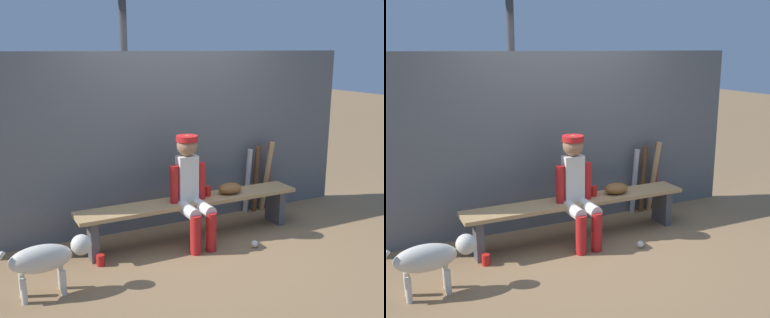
{
  "view_description": "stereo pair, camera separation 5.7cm",
  "coord_description": "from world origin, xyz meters",
  "views": [
    {
      "loc": [
        -2.13,
        -4.29,
        2.05
      ],
      "look_at": [
        0.0,
        0.0,
        0.9
      ],
      "focal_mm": 43.37,
      "sensor_mm": 36.0,
      "label": 1
    },
    {
      "loc": [
        -2.08,
        -4.32,
        2.05
      ],
      "look_at": [
        0.0,
        0.0,
        0.9
      ],
      "focal_mm": 43.37,
      "sensor_mm": 36.0,
      "label": 2
    }
  ],
  "objects": [
    {
      "name": "baseball_glove",
      "position": [
        0.48,
        0.0,
        0.51
      ],
      "size": [
        0.28,
        0.2,
        0.12
      ],
      "primitive_type": "ellipsoid",
      "color": "brown",
      "rests_on": "dugout_bench"
    },
    {
      "name": "cup_on_ground",
      "position": [
        -1.09,
        -0.21,
        0.06
      ],
      "size": [
        0.08,
        0.08,
        0.11
      ],
      "primitive_type": "cylinder",
      "color": "red",
      "rests_on": "ground_plane"
    },
    {
      "name": "bat_aluminum_silver",
      "position": [
        0.99,
        0.41,
        0.42
      ],
      "size": [
        0.07,
        0.14,
        0.84
      ],
      "primitive_type": "cylinder",
      "rotation": [
        0.09,
        0.0,
        0.06
      ],
      "color": "#B7B7BC",
      "rests_on": "ground_plane"
    },
    {
      "name": "ground_plane",
      "position": [
        0.0,
        0.0,
        0.0
      ],
      "size": [
        30.0,
        30.0,
        0.0
      ],
      "primitive_type": "plane",
      "color": "olive"
    },
    {
      "name": "chainlink_fence",
      "position": [
        0.0,
        0.52,
        1.01
      ],
      "size": [
        4.71,
        0.03,
        2.02
      ],
      "primitive_type": "cube",
      "color": "#595E63",
      "rests_on": "ground_plane"
    },
    {
      "name": "bat_wood_dark",
      "position": [
        1.11,
        0.41,
        0.44
      ],
      "size": [
        0.07,
        0.13,
        0.87
      ],
      "primitive_type": "cylinder",
      "rotation": [
        0.07,
        0.0,
        -0.06
      ],
      "color": "brown",
      "rests_on": "ground_plane"
    },
    {
      "name": "dog",
      "position": [
        -1.62,
        -0.55,
        0.34
      ],
      "size": [
        0.84,
        0.2,
        0.49
      ],
      "color": "beige",
      "rests_on": "ground_plane"
    },
    {
      "name": "scoreboard",
      "position": [
        -1.01,
        1.51,
        2.6
      ],
      "size": [
        2.21,
        0.27,
        3.7
      ],
      "color": "#3F3F42",
      "rests_on": "ground_plane"
    },
    {
      "name": "bat_aluminum_red",
      "position": [
        1.3,
        0.42,
        0.45
      ],
      "size": [
        0.09,
        0.18,
        0.91
      ],
      "primitive_type": "cylinder",
      "rotation": [
        0.12,
        0.0,
        -0.16
      ],
      "color": "#B22323",
      "rests_on": "ground_plane"
    },
    {
      "name": "cup_on_bench",
      "position": [
        0.21,
        0.03,
        0.51
      ],
      "size": [
        0.08,
        0.08,
        0.11
      ],
      "primitive_type": "cylinder",
      "color": "red",
      "rests_on": "dugout_bench"
    },
    {
      "name": "baseball",
      "position": [
        0.48,
        -0.51,
        0.04
      ],
      "size": [
        0.07,
        0.07,
        0.07
      ],
      "primitive_type": "sphere",
      "color": "white",
      "rests_on": "ground_plane"
    },
    {
      "name": "player_seated",
      "position": [
        -0.06,
        -0.11,
        0.63
      ],
      "size": [
        0.41,
        0.55,
        1.16
      ],
      "color": "silver",
      "rests_on": "ground_plane"
    },
    {
      "name": "bat_wood_tan",
      "position": [
        1.23,
        0.36,
        0.46
      ],
      "size": [
        0.07,
        0.24,
        0.93
      ],
      "primitive_type": "cylinder",
      "rotation": [
        0.19,
        0.0,
        0.03
      ],
      "color": "tan",
      "rests_on": "ground_plane"
    },
    {
      "name": "dugout_bench",
      "position": [
        0.0,
        0.0,
        0.35
      ],
      "size": [
        2.53,
        0.36,
        0.45
      ],
      "color": "tan",
      "rests_on": "ground_plane"
    }
  ]
}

